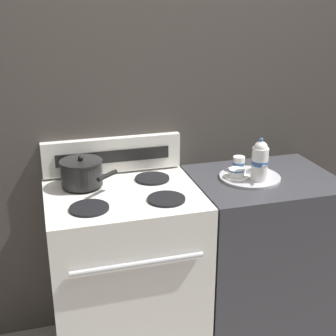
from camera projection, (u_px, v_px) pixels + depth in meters
ground_plane at (193, 334)px, 2.70m from camera, size 6.00×6.00×0.00m
wall_back at (178, 136)px, 2.61m from camera, size 6.00×0.05×2.20m
stove at (126, 275)px, 2.44m from camera, size 0.75×0.63×0.95m
control_panel at (113, 155)px, 2.49m from camera, size 0.74×0.05×0.19m
side_counter at (259, 254)px, 2.64m from camera, size 0.75×0.60×0.94m
saucepan at (82, 173)px, 2.33m from camera, size 0.27×0.28×0.15m
serving_tray at (250, 177)px, 2.46m from camera, size 0.32×0.32×0.01m
teapot at (260, 161)px, 2.37m from camera, size 0.09×0.14×0.23m
teacup_left at (259, 168)px, 2.50m from camera, size 0.13×0.13×0.05m
teacup_right at (236, 173)px, 2.43m from camera, size 0.13×0.13×0.05m
creamer_jug at (239, 163)px, 2.53m from camera, size 0.07×0.07×0.08m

